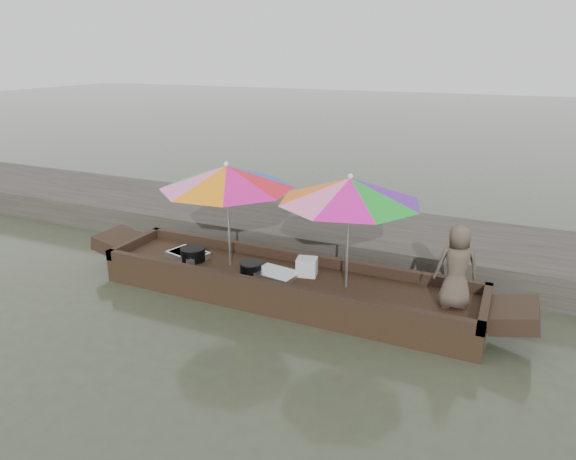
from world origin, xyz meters
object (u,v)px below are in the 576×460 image
at_px(vendor, 457,266).
at_px(tray_scallop, 276,274).
at_px(umbrella_stern, 348,233).
at_px(umbrella_bow, 228,215).
at_px(supply_bag, 307,267).
at_px(tray_crayfish, 188,255).
at_px(boat_hull, 285,287).
at_px(cooking_pot, 193,254).
at_px(charcoal_grill, 251,268).

bearing_deg(vendor, tray_scallop, -18.96).
bearing_deg(tray_scallop, umbrella_stern, 3.09).
bearing_deg(umbrella_bow, umbrella_stern, 0.00).
bearing_deg(umbrella_bow, supply_bag, 6.68).
height_order(supply_bag, umbrella_bow, umbrella_bow).
relative_size(tray_crayfish, tray_scallop, 1.00).
height_order(boat_hull, tray_scallop, tray_scallop).
distance_m(tray_crayfish, vendor, 3.94).
distance_m(supply_bag, umbrella_bow, 1.34).
relative_size(cooking_pot, umbrella_stern, 0.20).
relative_size(supply_bag, umbrella_stern, 0.15).
height_order(cooking_pot, tray_crayfish, cooking_pot).
distance_m(charcoal_grill, supply_bag, 0.80).
xyz_separation_m(vendor, umbrella_stern, (-1.37, -0.03, 0.24)).
height_order(tray_scallop, charcoal_grill, charcoal_grill).
bearing_deg(tray_crayfish, supply_bag, 4.11).
bearing_deg(tray_scallop, vendor, 1.96).
xyz_separation_m(cooking_pot, supply_bag, (1.78, 0.20, 0.03)).
distance_m(boat_hull, charcoal_grill, 0.56).
distance_m(supply_bag, vendor, 2.05).
height_order(charcoal_grill, umbrella_bow, umbrella_bow).
distance_m(umbrella_bow, umbrella_stern, 1.79).
bearing_deg(supply_bag, umbrella_bow, -173.32).
distance_m(charcoal_grill, umbrella_stern, 1.56).
bearing_deg(supply_bag, vendor, -3.13).
relative_size(boat_hull, charcoal_grill, 17.67).
relative_size(supply_bag, umbrella_bow, 0.15).
bearing_deg(supply_bag, charcoal_grill, -162.34).
bearing_deg(supply_bag, tray_scallop, -153.52).
bearing_deg(boat_hull, tray_scallop, -153.55).
height_order(cooking_pot, vendor, vendor).
bearing_deg(boat_hull, charcoal_grill, -167.74).
bearing_deg(umbrella_bow, tray_scallop, -3.98).
distance_m(boat_hull, umbrella_stern, 1.31).
height_order(boat_hull, tray_crayfish, tray_crayfish).
distance_m(tray_crayfish, tray_scallop, 1.53).
distance_m(cooking_pot, supply_bag, 1.79).
xyz_separation_m(charcoal_grill, supply_bag, (0.76, 0.24, 0.06)).
xyz_separation_m(tray_crayfish, supply_bag, (1.91, 0.14, 0.09)).
xyz_separation_m(boat_hull, tray_crayfish, (-1.64, -0.00, 0.22)).
relative_size(boat_hull, umbrella_stern, 2.92).
distance_m(cooking_pot, tray_crayfish, 0.16).
relative_size(boat_hull, umbrella_bow, 2.84).
bearing_deg(boat_hull, umbrella_stern, 0.00).
distance_m(tray_crayfish, umbrella_stern, 2.64).
bearing_deg(cooking_pot, umbrella_bow, 5.66).
bearing_deg(tray_scallop, charcoal_grill, -172.25).
bearing_deg(tray_scallop, umbrella_bow, 176.02).
bearing_deg(charcoal_grill, tray_crayfish, 174.79).
relative_size(charcoal_grill, vendor, 0.29).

